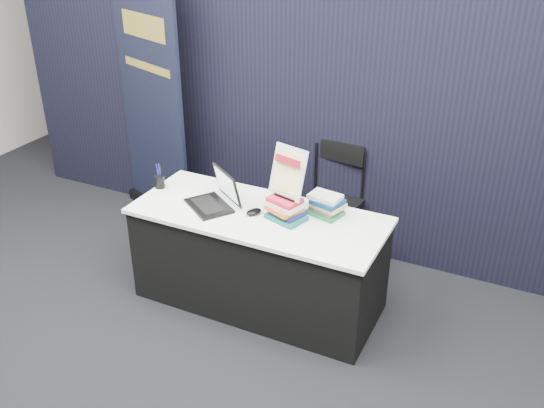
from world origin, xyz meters
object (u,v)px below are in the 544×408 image
Objects in this scene: laptop at (212,197)px; pullup_banner at (152,112)px; book_stack_tall at (286,208)px; stacking_chair at (331,199)px; display_table at (259,259)px; info_sign at (288,173)px; book_stack_short at (326,205)px.

pullup_banner reaches higher than laptop.
stacking_chair is (0.03, 0.82, -0.29)m from book_stack_tall.
display_table is at bearing 37.98° from laptop.
pullup_banner is 2.35× the size of stacking_chair.
display_table is 4.97× the size of info_sign.
info_sign reaches higher than stacking_chair.
info_sign is at bearing -147.70° from book_stack_short.
book_stack_tall is 0.87m from stacking_chair.
book_stack_tall is 0.12× the size of pullup_banner.
book_stack_tall reaches higher than book_stack_short.
display_table is 1.87× the size of stacking_chair.
info_sign is 0.38× the size of stacking_chair.
book_stack_short is (0.43, 0.20, 0.45)m from display_table.
laptop is at bearing -16.86° from pullup_banner.
info_sign is (0.20, 0.05, 0.70)m from display_table.
laptop is 0.20× the size of pullup_banner.
laptop is 1.58× the size of book_stack_tall.
pullup_banner is at bearing 169.57° from info_sign.
laptop is at bearing -164.44° from book_stack_short.
laptop is (-0.36, -0.02, 0.44)m from display_table.
laptop reaches higher than book_stack_tall.
display_table is 0.65m from book_stack_short.
laptop is 0.82m from book_stack_short.
book_stack_tall is at bearing 38.85° from laptop.
book_stack_tall is at bearing 6.08° from display_table.
stacking_chair is at bearing 20.40° from pullup_banner.
laptop is 0.56m from book_stack_tall.
laptop reaches higher than stacking_chair.
book_stack_short is at bearing 46.94° from info_sign.
display_table is at bearing -150.88° from info_sign.
info_sign is 1.87m from pullup_banner.
display_table is 0.88m from stacking_chair.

